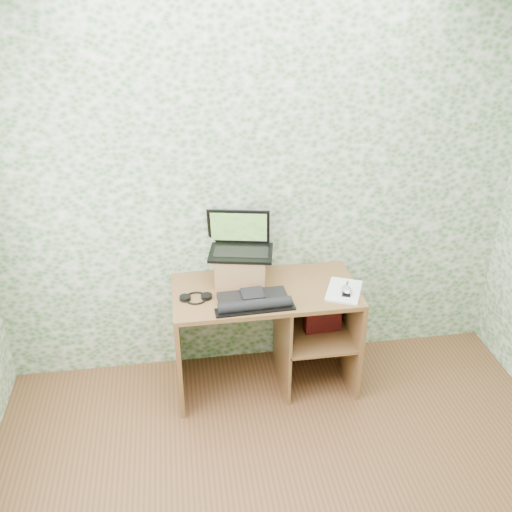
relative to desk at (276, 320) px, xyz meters
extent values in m
plane|color=white|center=(-0.08, 0.28, 0.82)|extent=(3.50, 0.00, 3.50)
cube|color=brown|center=(-0.08, -0.03, 0.25)|extent=(1.20, 0.60, 0.03)
cube|color=brown|center=(-0.66, -0.03, -0.12)|extent=(0.03, 0.60, 0.72)
cube|color=brown|center=(0.51, -0.03, -0.12)|extent=(0.03, 0.60, 0.72)
cube|color=brown|center=(0.04, -0.03, -0.12)|extent=(0.02, 0.56, 0.72)
cube|color=brown|center=(0.27, -0.03, -0.10)|extent=(0.46, 0.56, 0.02)
cube|color=brown|center=(0.28, 0.26, -0.12)|extent=(0.48, 0.02, 0.72)
cube|color=#A7704B|center=(-0.22, 0.12, 0.37)|extent=(0.37, 0.33, 0.19)
cube|color=black|center=(-0.22, 0.12, 0.47)|extent=(0.46, 0.36, 0.02)
cube|color=black|center=(-0.22, 0.10, 0.48)|extent=(0.38, 0.22, 0.00)
cube|color=black|center=(-0.22, 0.23, 0.61)|extent=(0.41, 0.15, 0.26)
cube|color=#225618|center=(-0.22, 0.22, 0.61)|extent=(0.37, 0.12, 0.22)
cube|color=black|center=(-0.18, -0.14, 0.29)|extent=(0.44, 0.18, 0.03)
cube|color=black|center=(-0.18, -0.14, 0.30)|extent=(0.14, 0.14, 0.05)
cylinder|color=black|center=(-0.18, -0.25, 0.30)|extent=(0.46, 0.09, 0.07)
cube|color=black|center=(-0.18, -0.26, 0.27)|extent=(0.50, 0.12, 0.01)
torus|color=black|center=(-0.53, -0.08, 0.28)|extent=(0.15, 0.15, 0.01)
cylinder|color=black|center=(-0.60, -0.08, 0.28)|extent=(0.07, 0.07, 0.03)
cylinder|color=black|center=(-0.46, -0.08, 0.28)|extent=(0.07, 0.07, 0.03)
cube|color=white|center=(0.42, -0.13, 0.28)|extent=(0.31, 0.35, 0.01)
ellipsoid|color=silver|center=(0.42, -0.18, 0.30)|extent=(0.09, 0.12, 0.03)
cylinder|color=black|center=(0.44, -0.10, 0.29)|extent=(0.06, 0.13, 0.01)
cube|color=maroon|center=(0.32, -0.03, 0.06)|extent=(0.25, 0.10, 0.30)
camera|label=1|loc=(-0.61, -3.14, 2.20)|focal=40.00mm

